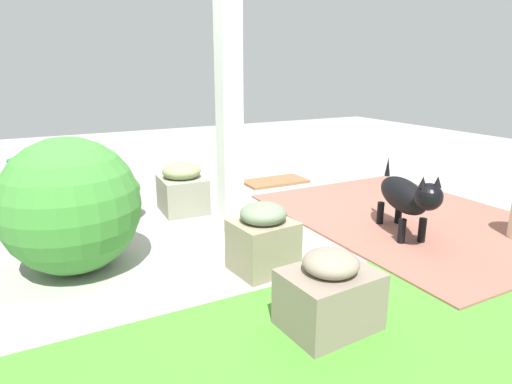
% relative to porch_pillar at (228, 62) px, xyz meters
% --- Properties ---
extents(ground_plane, '(12.00, 12.00, 0.00)m').
position_rel_porch_pillar_xyz_m(ground_plane, '(-0.39, 0.01, -1.28)').
color(ground_plane, '#9C9B92').
extents(brick_path, '(1.80, 2.40, 0.02)m').
position_rel_porch_pillar_xyz_m(brick_path, '(-1.44, 0.51, -1.27)').
color(brick_path, '#90594B').
rests_on(brick_path, ground).
extents(porch_pillar, '(0.16, 0.16, 2.57)m').
position_rel_porch_pillar_xyz_m(porch_pillar, '(0.00, 0.00, 0.00)').
color(porch_pillar, white).
rests_on(porch_pillar, ground).
extents(stone_planter_nearest, '(0.40, 0.45, 0.44)m').
position_rel_porch_pillar_xyz_m(stone_planter_nearest, '(0.20, -0.60, -1.07)').
color(stone_planter_nearest, gray).
rests_on(stone_planter_nearest, ground).
extents(stone_planter_mid, '(0.40, 0.36, 0.45)m').
position_rel_porch_pillar_xyz_m(stone_planter_mid, '(0.14, 0.78, -1.07)').
color(stone_planter_mid, gray).
rests_on(stone_planter_mid, ground).
extents(stone_planter_far, '(0.47, 0.38, 0.41)m').
position_rel_porch_pillar_xyz_m(stone_planter_far, '(0.16, 1.49, -1.10)').
color(stone_planter_far, gray).
rests_on(stone_planter_far, ground).
extents(round_shrub, '(0.85, 0.85, 0.85)m').
position_rel_porch_pillar_xyz_m(round_shrub, '(1.18, 0.21, -0.86)').
color(round_shrub, '#3E8535').
rests_on(round_shrub, ground).
extents(terracotta_pot_tall, '(0.28, 0.28, 0.57)m').
position_rel_porch_pillar_xyz_m(terracotta_pot_tall, '(1.44, -0.74, -1.08)').
color(terracotta_pot_tall, '#A35D3E').
rests_on(terracotta_pot_tall, ground).
extents(terracotta_pot_broad, '(0.38, 0.38, 0.39)m').
position_rel_porch_pillar_xyz_m(terracotta_pot_broad, '(0.75, -0.61, -1.05)').
color(terracotta_pot_broad, '#A85E31').
rests_on(terracotta_pot_broad, ground).
extents(dog, '(0.46, 0.80, 0.56)m').
position_rel_porch_pillar_xyz_m(dog, '(-1.07, 0.78, -0.96)').
color(dog, black).
rests_on(dog, ground).
extents(doormat, '(0.71, 0.38, 0.03)m').
position_rel_porch_pillar_xyz_m(doormat, '(-1.04, -1.08, -1.27)').
color(doormat, brown).
rests_on(doormat, ground).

